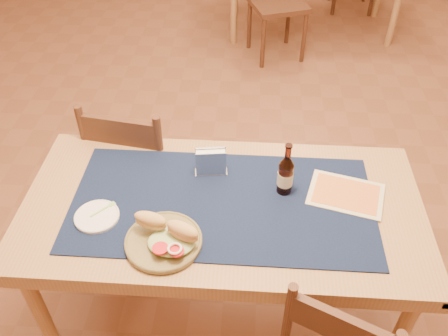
# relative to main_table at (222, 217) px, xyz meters

# --- Properties ---
(main_table) EXTENTS (1.60, 0.80, 0.75)m
(main_table) POSITION_rel_main_table_xyz_m (0.00, 0.00, 0.00)
(main_table) COLOR #9D744A
(main_table) RESTS_ON ground
(placemat) EXTENTS (1.20, 0.60, 0.01)m
(placemat) POSITION_rel_main_table_xyz_m (0.00, 0.00, 0.09)
(placemat) COLOR #111D3E
(placemat) RESTS_ON main_table
(baseboard) EXTENTS (6.00, 7.00, 0.10)m
(baseboard) POSITION_rel_main_table_xyz_m (0.00, 0.80, -0.62)
(baseboard) COLOR #49291A
(baseboard) RESTS_ON ground
(chair_main_far) EXTENTS (0.49, 0.49, 0.93)m
(chair_main_far) POSITION_rel_main_table_xyz_m (-0.47, 0.50, -0.19)
(chair_main_far) COLOR #49291A
(chair_main_far) RESTS_ON ground
(sandwich_plate) EXTENTS (0.28, 0.28, 0.11)m
(sandwich_plate) POSITION_rel_main_table_xyz_m (-0.19, -0.22, 0.12)
(sandwich_plate) COLOR olive
(sandwich_plate) RESTS_ON placemat
(side_plate) EXTENTS (0.17, 0.17, 0.01)m
(side_plate) POSITION_rel_main_table_xyz_m (-0.48, -0.11, 0.10)
(side_plate) COLOR white
(side_plate) RESTS_ON placemat
(fork) EXTENTS (0.09, 0.09, 0.00)m
(fork) POSITION_rel_main_table_xyz_m (-0.45, -0.08, 0.10)
(fork) COLOR #8BC86D
(fork) RESTS_ON side_plate
(beer_bottle) EXTENTS (0.06, 0.06, 0.24)m
(beer_bottle) POSITION_rel_main_table_xyz_m (0.25, 0.08, 0.18)
(beer_bottle) COLOR #43170B
(beer_bottle) RESTS_ON placemat
(napkin_holder) EXTENTS (0.14, 0.07, 0.12)m
(napkin_holder) POSITION_rel_main_table_xyz_m (-0.06, 0.17, 0.14)
(napkin_holder) COLOR silver
(napkin_holder) RESTS_ON placemat
(menu_card) EXTENTS (0.34, 0.28, 0.01)m
(menu_card) POSITION_rel_main_table_xyz_m (0.50, 0.08, 0.09)
(menu_card) COLOR beige
(menu_card) RESTS_ON placemat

